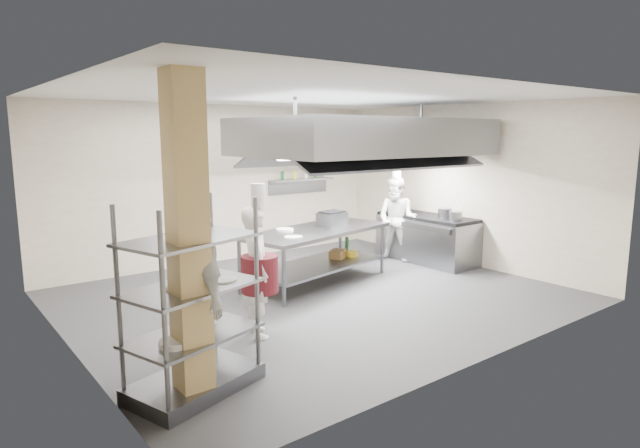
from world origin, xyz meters
TOP-DOWN VIEW (x-y plane):
  - floor at (0.00, 0.00)m, footprint 7.00×7.00m
  - ceiling at (0.00, 0.00)m, footprint 7.00×7.00m
  - wall_back at (0.00, 3.00)m, footprint 7.00×0.00m
  - wall_left at (-3.50, 0.00)m, footprint 0.00×6.00m
  - wall_right at (3.50, 0.00)m, footprint 0.00×6.00m
  - column at (-2.90, -1.90)m, footprint 0.30×0.30m
  - exhaust_hood at (1.30, 0.40)m, footprint 4.00×2.50m
  - hood_strip_a at (0.40, 0.40)m, footprint 1.60×0.12m
  - hood_strip_b at (2.20, 0.40)m, footprint 1.60×0.12m
  - wall_shelf at (1.80, 2.84)m, footprint 1.50×0.28m
  - island at (0.43, 0.59)m, footprint 2.84×1.63m
  - island_worktop at (0.43, 0.59)m, footprint 2.84×1.63m
  - island_undershelf at (0.43, 0.59)m, footprint 2.60×1.48m
  - pass_rack at (-2.80, -1.70)m, footprint 1.39×1.05m
  - cooking_range at (3.08, 0.50)m, footprint 0.80×2.00m
  - range_top at (3.08, 0.50)m, footprint 0.78×1.96m
  - chef_head at (-1.56, -0.83)m, footprint 0.56×0.68m
  - chef_line at (2.60, 0.84)m, footprint 0.88×0.97m
  - chef_plating at (-2.74, -1.69)m, footprint 0.60×1.15m
  - griddle at (0.87, 0.71)m, footprint 0.51×0.43m
  - wicker_basket at (1.00, 0.71)m, footprint 0.39×0.36m
  - stockpot at (3.10, 0.09)m, footprint 0.26×0.26m
  - plate_stack at (-2.80, -1.70)m, footprint 0.28×0.28m

SIDE VIEW (x-z plane):
  - floor at x=0.00m, z-range 0.00..0.00m
  - island_undershelf at x=0.43m, z-range 0.28..0.32m
  - wicker_basket at x=1.00m, z-range 0.32..0.46m
  - cooking_range at x=3.08m, z-range 0.00..0.84m
  - island at x=0.43m, z-range 0.00..0.91m
  - plate_stack at x=-2.80m, z-range 0.57..0.62m
  - chef_head at x=-1.56m, z-range 0.00..1.61m
  - chef_line at x=2.60m, z-range 0.00..1.64m
  - range_top at x=3.08m, z-range 0.84..0.90m
  - island_worktop at x=0.43m, z-range 0.85..0.91m
  - pass_rack at x=-2.80m, z-range 0.00..1.85m
  - chef_plating at x=-2.74m, z-range 0.00..1.88m
  - stockpot at x=3.10m, z-range 0.90..1.08m
  - griddle at x=0.87m, z-range 0.91..1.13m
  - wall_back at x=0.00m, z-range -2.00..5.00m
  - wall_left at x=-3.50m, z-range -1.50..4.50m
  - wall_right at x=3.50m, z-range -1.50..4.50m
  - column at x=-2.90m, z-range 0.00..3.00m
  - wall_shelf at x=1.80m, z-range 1.48..1.52m
  - hood_strip_a at x=0.40m, z-range 2.06..2.10m
  - hood_strip_b at x=2.20m, z-range 2.06..2.10m
  - exhaust_hood at x=1.30m, z-range 2.10..2.70m
  - ceiling at x=0.00m, z-range 3.00..3.00m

